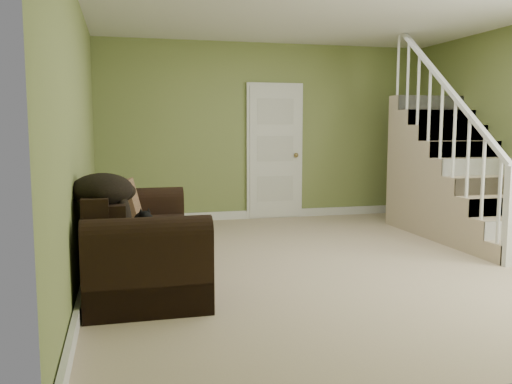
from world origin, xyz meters
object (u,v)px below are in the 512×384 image
sofa (138,245)px  cat (144,221)px  banana (148,234)px  side_table (113,222)px

sofa → cat: bearing=-51.2°
cat → banana: size_ratio=2.17×
sofa → banana: size_ratio=9.94×
banana → cat: bearing=92.7°
side_table → cat: 1.55m
sofa → cat: sofa is taller
cat → banana: 0.33m
side_table → sofa: bearing=-80.5°
cat → banana: (0.02, -0.33, -0.06)m
sofa → side_table: (-0.24, 1.42, -0.03)m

